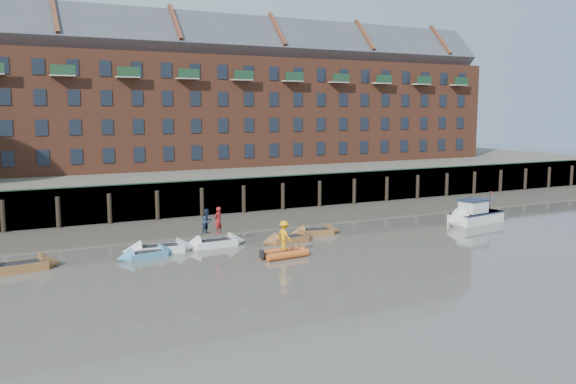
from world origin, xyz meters
TOP-DOWN VIEW (x-y plane):
  - ground at (0.00, 0.00)m, footprint 220.00×220.00m
  - foreshore at (0.00, 18.00)m, footprint 110.00×8.00m
  - mud_band at (0.00, 14.60)m, footprint 110.00×1.60m
  - river_wall at (-0.00, 22.38)m, footprint 110.00×1.23m
  - bank_terrace at (0.00, 36.00)m, footprint 110.00×28.00m
  - apartment_terrace at (-0.00, 36.99)m, footprint 80.60×15.56m
  - rowboat_0 at (-17.69, 9.23)m, footprint 5.10×2.07m
  - rowboat_1 at (-10.13, 9.11)m, footprint 4.14×1.90m
  - rowboat_2 at (-9.00, 10.08)m, footprint 4.99×1.89m
  - rowboat_3 at (-5.09, 10.17)m, footprint 4.66×1.45m
  - rowboat_4 at (0.10, 9.01)m, footprint 4.39×1.58m
  - rowboat_5 at (3.24, 10.60)m, footprint 4.18×1.84m
  - rib_tender at (-2.06, 5.24)m, footprint 3.29×1.76m
  - motor_launch at (16.68, 8.56)m, footprint 6.48×3.00m
  - person_rower_a at (-4.81, 10.17)m, footprint 0.81×0.73m
  - person_rower_b at (-5.53, 10.37)m, footprint 1.07×1.00m
  - person_rib_crew at (-2.18, 5.14)m, footprint 0.93×1.33m

SIDE VIEW (x-z plane):
  - ground at x=0.00m, z-range 0.00..0.00m
  - foreshore at x=0.00m, z-range -0.25..0.25m
  - mud_band at x=0.00m, z-range -0.05..0.05m
  - rowboat_1 at x=-10.13m, z-range -0.37..0.78m
  - rowboat_5 at x=3.24m, z-range -0.38..0.79m
  - rowboat_4 at x=0.10m, z-range -0.40..0.85m
  - rowboat_3 at x=-5.09m, z-range -0.43..0.91m
  - rib_tender at x=-2.06m, z-range -0.04..0.52m
  - rowboat_2 at x=-9.00m, z-range -0.46..0.96m
  - rowboat_0 at x=-17.69m, z-range -0.46..0.97m
  - motor_launch at x=16.68m, z-range -0.63..1.94m
  - person_rib_crew at x=-2.18m, z-range 0.52..2.40m
  - river_wall at x=0.00m, z-range -0.06..3.24m
  - bank_terrace at x=0.00m, z-range 0.00..3.20m
  - person_rower_b at x=-5.53m, z-range 0.91..2.65m
  - person_rower_a at x=-4.81m, z-range 0.91..2.76m
  - apartment_terrace at x=0.00m, z-range 2.34..23.31m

